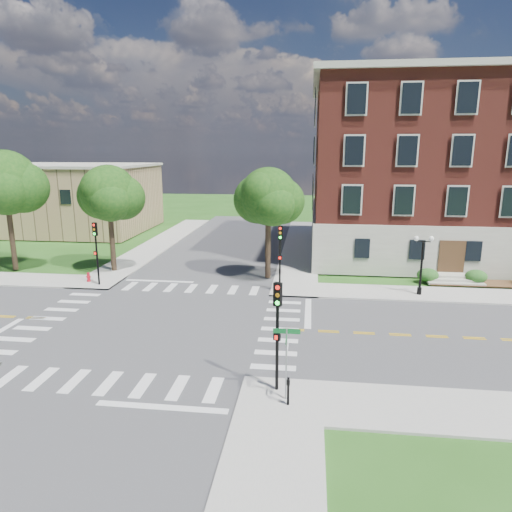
# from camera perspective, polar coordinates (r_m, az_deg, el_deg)

# --- Properties ---
(ground) EXTENTS (160.00, 160.00, 0.00)m
(ground) POSITION_cam_1_polar(r_m,az_deg,el_deg) (28.26, -11.87, -8.31)
(ground) COLOR #225016
(ground) RESTS_ON ground
(road_ew) EXTENTS (90.00, 12.00, 0.01)m
(road_ew) POSITION_cam_1_polar(r_m,az_deg,el_deg) (28.26, -11.87, -8.30)
(road_ew) COLOR #3D3D3F
(road_ew) RESTS_ON ground
(road_ns) EXTENTS (12.00, 90.00, 0.01)m
(road_ns) POSITION_cam_1_polar(r_m,az_deg,el_deg) (28.26, -11.87, -8.30)
(road_ns) COLOR #3D3D3F
(road_ns) RESTS_ON ground
(sidewalk_ne) EXTENTS (34.00, 34.00, 0.12)m
(sidewalk_ne) POSITION_cam_1_polar(r_m,az_deg,el_deg) (41.99, 15.70, -1.32)
(sidewalk_ne) COLOR #9E9B93
(sidewalk_ne) RESTS_ON ground
(sidewalk_nw) EXTENTS (34.00, 34.00, 0.12)m
(sidewalk_nw) POSITION_cam_1_polar(r_m,az_deg,el_deg) (48.00, -23.54, -0.15)
(sidewalk_nw) COLOR #9E9B93
(sidewalk_nw) RESTS_ON ground
(crosswalk_east) EXTENTS (2.20, 10.20, 0.02)m
(crosswalk_east) POSITION_cam_1_polar(r_m,az_deg,el_deg) (26.90, 3.01, -9.16)
(crosswalk_east) COLOR silver
(crosswalk_east) RESTS_ON ground
(stop_bar_east) EXTENTS (0.40, 5.50, 0.00)m
(stop_bar_east) POSITION_cam_1_polar(r_m,az_deg,el_deg) (29.65, 6.53, -7.07)
(stop_bar_east) COLOR silver
(stop_bar_east) RESTS_ON ground
(main_building) EXTENTS (30.60, 22.40, 16.50)m
(main_building) POSITION_cam_1_polar(r_m,az_deg,el_deg) (49.27, 25.25, 9.77)
(main_building) COLOR #A19B8E
(main_building) RESTS_ON ground
(secondary_building) EXTENTS (20.40, 15.40, 8.30)m
(secondary_building) POSITION_cam_1_polar(r_m,az_deg,el_deg) (63.17, -22.49, 6.80)
(secondary_building) COLOR #9E7F57
(secondary_building) RESTS_ON ground
(tree_b) EXTENTS (5.37, 5.37, 10.11)m
(tree_b) POSITION_cam_1_polar(r_m,az_deg,el_deg) (43.39, -28.86, 8.00)
(tree_b) COLOR black
(tree_b) RESTS_ON ground
(tree_c) EXTENTS (4.64, 4.64, 8.90)m
(tree_c) POSITION_cam_1_polar(r_m,az_deg,el_deg) (39.88, -17.93, 7.44)
(tree_c) COLOR black
(tree_c) RESTS_ON ground
(tree_d) EXTENTS (4.52, 4.52, 8.79)m
(tree_d) POSITION_cam_1_polar(r_m,az_deg,el_deg) (35.71, 1.55, 7.39)
(tree_d) COLOR black
(tree_d) RESTS_ON ground
(traffic_signal_se) EXTENTS (0.38, 0.46, 4.80)m
(traffic_signal_se) POSITION_cam_1_polar(r_m,az_deg,el_deg) (19.20, 2.69, -8.33)
(traffic_signal_se) COLOR black
(traffic_signal_se) RESTS_ON ground
(traffic_signal_ne) EXTENTS (0.36, 0.41, 4.80)m
(traffic_signal_ne) POSITION_cam_1_polar(r_m,az_deg,el_deg) (32.88, 3.03, 0.81)
(traffic_signal_ne) COLOR black
(traffic_signal_ne) RESTS_ON ground
(traffic_signal_nw) EXTENTS (0.37, 0.43, 4.80)m
(traffic_signal_nw) POSITION_cam_1_polar(r_m,az_deg,el_deg) (36.30, -19.36, 1.26)
(traffic_signal_nw) COLOR black
(traffic_signal_nw) RESTS_ON ground
(twin_lamp_west) EXTENTS (1.36, 0.36, 4.23)m
(twin_lamp_west) POSITION_cam_1_polar(r_m,az_deg,el_deg) (34.12, 20.02, -0.67)
(twin_lamp_west) COLOR black
(twin_lamp_west) RESTS_ON ground
(street_sign_pole) EXTENTS (1.10, 1.10, 3.10)m
(street_sign_pole) POSITION_cam_1_polar(r_m,az_deg,el_deg) (18.87, 3.85, -11.64)
(street_sign_pole) COLOR gray
(street_sign_pole) RESTS_ON ground
(push_button_post) EXTENTS (0.14, 0.21, 1.20)m
(push_button_post) POSITION_cam_1_polar(r_m,az_deg,el_deg) (19.14, 4.05, -16.34)
(push_button_post) COLOR black
(push_button_post) RESTS_ON ground
(fire_hydrant) EXTENTS (0.35, 0.35, 0.75)m
(fire_hydrant) POSITION_cam_1_polar(r_m,az_deg,el_deg) (38.05, -20.20, -2.50)
(fire_hydrant) COLOR red
(fire_hydrant) RESTS_ON ground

